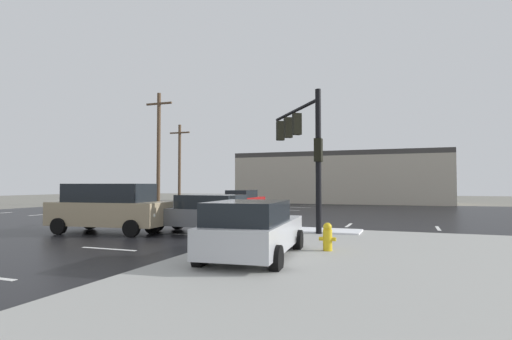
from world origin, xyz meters
The scene contains 13 objects.
ground_plane centered at (0.00, 0.00, 0.00)m, with size 120.00×120.00×0.00m, color slate.
road_asphalt centered at (0.00, 0.00, 0.01)m, with size 44.00×44.00×0.02m, color black.
snow_strip_curbside centered at (5.00, -4.00, 0.17)m, with size 4.00×1.60×0.06m, color white.
lane_markings centered at (1.20, -1.38, 0.02)m, with size 36.15×36.15×0.01m.
traffic_signal_mast centered at (4.51, -3.42, 4.00)m, with size 3.15×4.38×5.57m.
fire_hydrant centered at (6.55, -8.69, 0.54)m, with size 0.48×0.26×0.79m.
strip_building_background centered at (1.96, 24.91, 2.74)m, with size 22.13×8.00×5.48m.
sedan_red centered at (-2.89, 8.29, 0.85)m, with size 2.08×4.56×1.58m.
sedan_grey centered at (0.72, -5.41, 0.85)m, with size 4.61×2.22×1.58m.
sedan_silver centered at (4.93, -10.36, 0.85)m, with size 2.36×4.66×1.58m.
suv_tan centered at (-2.86, -6.61, 1.09)m, with size 4.98×2.56×2.03m.
utility_pole_far centered at (-8.89, 5.82, 4.70)m, with size 2.20×0.28×8.97m.
utility_pole_distant centered at (-12.52, 14.87, 4.21)m, with size 2.20×0.28×8.01m.
Camera 1 is at (8.65, -20.18, 2.01)m, focal length 28.35 mm.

